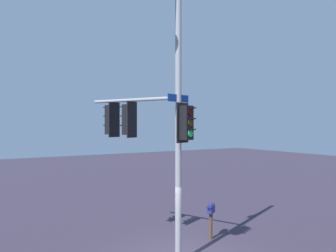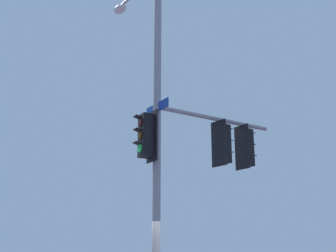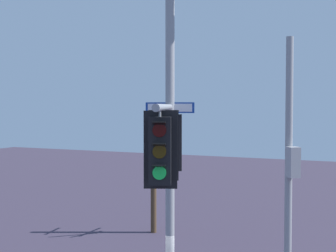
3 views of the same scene
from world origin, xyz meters
The scene contains 3 objects.
main_signal_pole_assembly centered at (0.89, -0.37, 5.16)m, with size 3.03×4.80×9.98m.
secondary_pole_assembly centered at (1.78, 7.57, 3.81)m, with size 0.61×0.71×7.83m.
bare_tree_behind_pole centered at (-4.16, 9.01, 2.77)m, with size 1.14×1.84×5.38m.
Camera 3 is at (5.02, -9.63, 5.45)m, focal length 52.41 mm.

